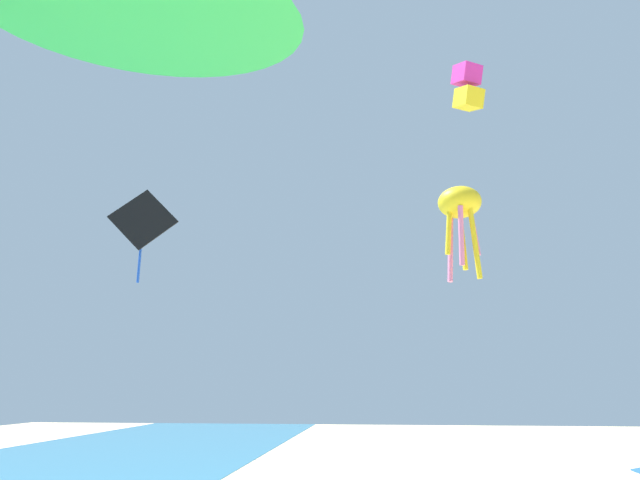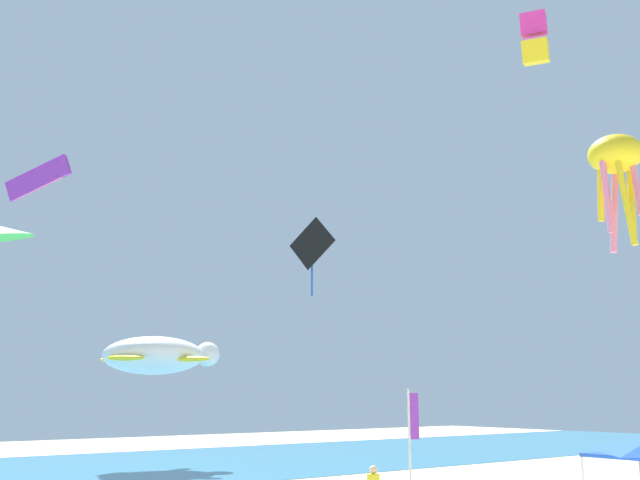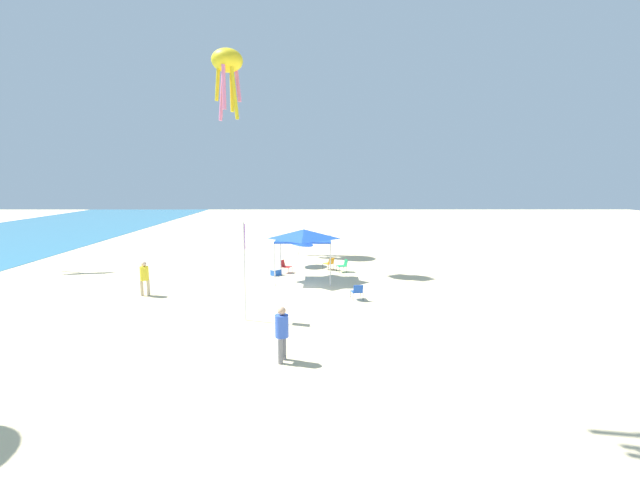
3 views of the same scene
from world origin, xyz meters
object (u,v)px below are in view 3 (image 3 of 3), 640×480
at_px(person_near_umbrella, 144,276).
at_px(folding_chair_right_of_tent, 285,266).
at_px(beach_umbrella, 301,241).
at_px(person_beachcomber, 282,330).
at_px(canopy_tent, 304,235).
at_px(folding_chair_near_cooler, 357,291).
at_px(cooler_box, 276,272).
at_px(banner_flag, 245,262).
at_px(folding_chair_left_of_tent, 329,263).
at_px(kite_octopus_yellow, 227,64).
at_px(folding_chair_facing_ocean, 343,265).

bearing_deg(person_near_umbrella, folding_chair_right_of_tent, 28.72).
height_order(beach_umbrella, person_beachcomber, beach_umbrella).
xyz_separation_m(canopy_tent, folding_chair_near_cooler, (-4.28, -2.82, -2.26)).
height_order(cooler_box, person_near_umbrella, person_near_umbrella).
bearing_deg(banner_flag, person_near_umbrella, 56.28).
bearing_deg(beach_umbrella, folding_chair_left_of_tent, -121.49).
bearing_deg(person_near_umbrella, cooler_box, 26.95).
height_order(beach_umbrella, folding_chair_right_of_tent, beach_umbrella).
height_order(folding_chair_right_of_tent, folding_chair_left_of_tent, same).
bearing_deg(folding_chair_right_of_tent, folding_chair_near_cooler, -125.35).
distance_m(canopy_tent, folding_chair_right_of_tent, 3.32).
bearing_deg(person_beachcomber, canopy_tent, 13.89).
bearing_deg(kite_octopus_yellow, beach_umbrella, 115.42).
distance_m(beach_umbrella, person_near_umbrella, 10.93).
bearing_deg(banner_flag, beach_umbrella, -9.47).
relative_size(beach_umbrella, person_near_umbrella, 1.21).
distance_m(canopy_tent, banner_flag, 7.70).
height_order(folding_chair_left_of_tent, kite_octopus_yellow, kite_octopus_yellow).
xyz_separation_m(canopy_tent, cooler_box, (1.33, 1.82, -2.53)).
bearing_deg(kite_octopus_yellow, banner_flag, 83.80).
xyz_separation_m(folding_chair_left_of_tent, kite_octopus_yellow, (7.23, 7.87, 14.36)).
distance_m(banner_flag, kite_octopus_yellow, 21.82).
bearing_deg(banner_flag, person_beachcomber, -155.99).
distance_m(beach_umbrella, banner_flag, 11.72).
height_order(canopy_tent, folding_chair_facing_ocean, canopy_tent).
bearing_deg(beach_umbrella, person_near_umbrella, 134.24).
height_order(beach_umbrella, person_near_umbrella, beach_umbrella).
bearing_deg(folding_chair_near_cooler, person_beachcomber, 56.89).
bearing_deg(kite_octopus_yellow, folding_chair_facing_ocean, 118.83).
distance_m(folding_chair_right_of_tent, folding_chair_left_of_tent, 3.03).
bearing_deg(beach_umbrella, cooler_box, 152.63).
distance_m(folding_chair_facing_ocean, folding_chair_left_of_tent, 1.12).
relative_size(folding_chair_facing_ocean, folding_chair_left_of_tent, 1.00).
bearing_deg(canopy_tent, kite_octopus_yellow, 31.56).
height_order(folding_chair_facing_ocean, person_near_umbrella, person_near_umbrella).
bearing_deg(canopy_tent, folding_chair_right_of_tent, 32.05).
relative_size(canopy_tent, beach_umbrella, 1.49).
height_order(folding_chair_near_cooler, cooler_box, folding_chair_near_cooler).
bearing_deg(person_near_umbrella, folding_chair_near_cooler, -14.39).
bearing_deg(folding_chair_facing_ocean, kite_octopus_yellow, -149.82).
height_order(beach_umbrella, folding_chair_facing_ocean, beach_umbrella).
distance_m(folding_chair_near_cooler, kite_octopus_yellow, 22.34).
distance_m(folding_chair_near_cooler, folding_chair_right_of_tent, 7.56).
distance_m(folding_chair_facing_ocean, person_near_umbrella, 12.09).
bearing_deg(person_near_umbrella, folding_chair_facing_ocean, 18.39).
height_order(canopy_tent, banner_flag, banner_flag).
relative_size(cooler_box, person_near_umbrella, 0.40).
bearing_deg(kite_octopus_yellow, folding_chair_near_cooler, 103.06).
relative_size(beach_umbrella, folding_chair_left_of_tent, 2.69).
bearing_deg(folding_chair_facing_ocean, canopy_tent, -64.67).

